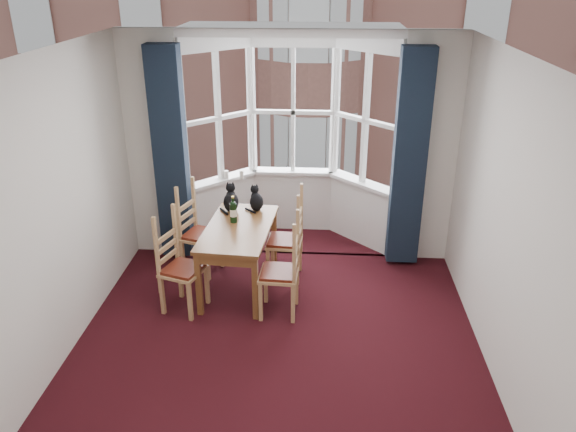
# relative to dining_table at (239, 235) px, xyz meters

# --- Properties ---
(floor) EXTENTS (4.50, 4.50, 0.00)m
(floor) POSITION_rel_dining_table_xyz_m (0.52, -1.34, -0.67)
(floor) COLOR black
(floor) RESTS_ON ground
(ceiling) EXTENTS (4.50, 4.50, 0.00)m
(ceiling) POSITION_rel_dining_table_xyz_m (0.52, -1.34, 2.13)
(ceiling) COLOR white
(ceiling) RESTS_ON floor
(wall_left) EXTENTS (0.00, 4.50, 4.50)m
(wall_left) POSITION_rel_dining_table_xyz_m (-1.48, -1.34, 0.73)
(wall_left) COLOR silver
(wall_left) RESTS_ON floor
(wall_right) EXTENTS (0.00, 4.50, 4.50)m
(wall_right) POSITION_rel_dining_table_xyz_m (2.52, -1.34, 0.73)
(wall_right) COLOR silver
(wall_right) RESTS_ON floor
(wall_near) EXTENTS (4.00, 0.00, 4.00)m
(wall_near) POSITION_rel_dining_table_xyz_m (0.52, -3.59, 0.73)
(wall_near) COLOR silver
(wall_near) RESTS_ON floor
(wall_back_pier_left) EXTENTS (0.70, 0.12, 2.80)m
(wall_back_pier_left) POSITION_rel_dining_table_xyz_m (-1.13, 0.91, 0.73)
(wall_back_pier_left) COLOR silver
(wall_back_pier_left) RESTS_ON floor
(wall_back_pier_right) EXTENTS (0.70, 0.12, 2.80)m
(wall_back_pier_right) POSITION_rel_dining_table_xyz_m (2.17, 0.91, 0.73)
(wall_back_pier_right) COLOR silver
(wall_back_pier_right) RESTS_ON floor
(bay_window) EXTENTS (2.76, 0.94, 2.80)m
(bay_window) POSITION_rel_dining_table_xyz_m (0.52, 1.41, 0.73)
(bay_window) COLOR white
(bay_window) RESTS_ON floor
(curtain_left) EXTENTS (0.38, 0.22, 2.60)m
(curtain_left) POSITION_rel_dining_table_xyz_m (-0.90, 0.73, 0.68)
(curtain_left) COLOR #15202F
(curtain_left) RESTS_ON floor
(curtain_right) EXTENTS (0.38, 0.22, 2.60)m
(curtain_right) POSITION_rel_dining_table_xyz_m (1.94, 0.73, 0.68)
(curtain_right) COLOR #15202F
(curtain_right) RESTS_ON floor
(dining_table) EXTENTS (0.80, 1.37, 0.77)m
(dining_table) POSITION_rel_dining_table_xyz_m (0.00, 0.00, 0.00)
(dining_table) COLOR brown
(dining_table) RESTS_ON floor
(chair_left_near) EXTENTS (0.51, 0.52, 0.92)m
(chair_left_near) POSITION_rel_dining_table_xyz_m (-0.62, -0.46, -0.19)
(chair_left_near) COLOR tan
(chair_left_near) RESTS_ON floor
(chair_left_far) EXTENTS (0.51, 0.52, 0.92)m
(chair_left_far) POSITION_rel_dining_table_xyz_m (-0.59, 0.38, -0.19)
(chair_left_far) COLOR tan
(chair_left_far) RESTS_ON floor
(chair_right_near) EXTENTS (0.42, 0.44, 0.92)m
(chair_right_near) POSITION_rel_dining_table_xyz_m (0.58, -0.50, -0.19)
(chair_right_near) COLOR tan
(chair_right_near) RESTS_ON floor
(chair_right_far) EXTENTS (0.42, 0.44, 0.92)m
(chair_right_far) POSITION_rel_dining_table_xyz_m (0.59, 0.25, -0.19)
(chair_right_far) COLOR tan
(chair_right_far) RESTS_ON floor
(cat_left) EXTENTS (0.21, 0.27, 0.35)m
(cat_left) POSITION_rel_dining_table_xyz_m (-0.15, 0.46, 0.24)
(cat_left) COLOR black
(cat_left) RESTS_ON dining_table
(cat_right) EXTENTS (0.23, 0.26, 0.31)m
(cat_right) POSITION_rel_dining_table_xyz_m (0.15, 0.50, 0.22)
(cat_right) COLOR black
(cat_right) RESTS_ON dining_table
(wine_bottle) EXTENTS (0.08, 0.08, 0.31)m
(wine_bottle) POSITION_rel_dining_table_xyz_m (-0.07, 0.13, 0.24)
(wine_bottle) COLOR black
(wine_bottle) RESTS_ON dining_table
(candle_tall) EXTENTS (0.06, 0.06, 0.11)m
(candle_tall) POSITION_rel_dining_table_xyz_m (-0.34, 1.26, 0.26)
(candle_tall) COLOR white
(candle_tall) RESTS_ON bay_window
(candle_short) EXTENTS (0.06, 0.06, 0.11)m
(candle_short) POSITION_rel_dining_table_xyz_m (-0.14, 1.29, 0.26)
(candle_short) COLOR white
(candle_short) RESTS_ON bay_window
(street) EXTENTS (80.00, 80.00, 0.00)m
(street) POSITION_rel_dining_table_xyz_m (0.52, 30.91, -6.67)
(street) COLOR #333335
(street) RESTS_ON ground
(tenement_building) EXTENTS (18.40, 7.80, 15.20)m
(tenement_building) POSITION_rel_dining_table_xyz_m (0.52, 12.67, 0.93)
(tenement_building) COLOR #9C5F50
(tenement_building) RESTS_ON street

